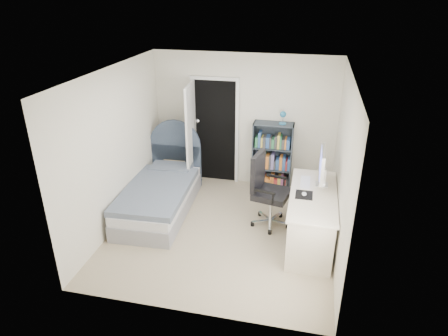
% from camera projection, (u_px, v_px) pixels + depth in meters
% --- Properties ---
extents(room_shell, '(3.50, 3.70, 2.60)m').
position_uv_depth(room_shell, '(222.00, 158.00, 5.85)').
color(room_shell, tan).
rests_on(room_shell, ground).
extents(door, '(0.92, 0.83, 2.06)m').
position_uv_depth(door, '(200.00, 134.00, 7.44)').
color(door, black).
rests_on(door, ground).
extents(bed, '(1.10, 2.18, 1.31)m').
position_uv_depth(bed, '(161.00, 193.00, 6.87)').
color(bed, gray).
rests_on(bed, ground).
extents(nightstand, '(0.42, 0.42, 0.61)m').
position_uv_depth(nightstand, '(176.00, 163.00, 7.78)').
color(nightstand, tan).
rests_on(nightstand, ground).
extents(floor_lamp, '(0.19, 0.19, 1.31)m').
position_uv_depth(floor_lamp, '(198.00, 157.00, 7.74)').
color(floor_lamp, silver).
rests_on(floor_lamp, ground).
extents(bookcase, '(0.73, 0.31, 1.55)m').
position_uv_depth(bookcase, '(272.00, 160.00, 7.46)').
color(bookcase, '#333D46').
rests_on(bookcase, ground).
extents(desk, '(0.67, 1.67, 1.37)m').
position_uv_depth(desk, '(311.00, 216.00, 5.92)').
color(desk, beige).
rests_on(desk, ground).
extents(office_chair, '(0.65, 0.67, 1.21)m').
position_uv_depth(office_chair, '(266.00, 187.00, 6.30)').
color(office_chair, silver).
rests_on(office_chair, ground).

